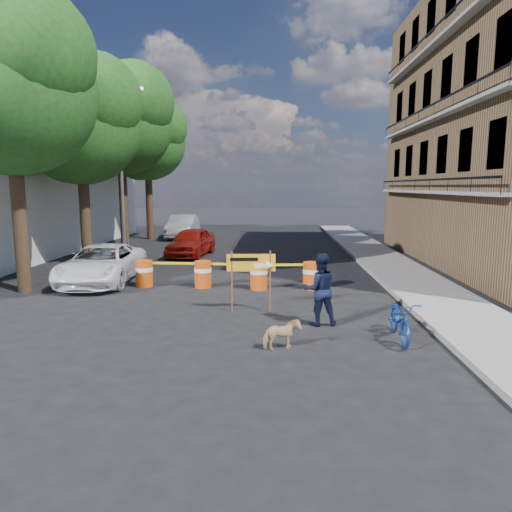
# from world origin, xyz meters

# --- Properties ---
(ground) EXTENTS (120.00, 120.00, 0.00)m
(ground) POSITION_xyz_m (0.00, 0.00, 0.00)
(ground) COLOR black
(ground) RESTS_ON ground
(sidewalk_east) EXTENTS (2.40, 40.00, 0.15)m
(sidewalk_east) POSITION_xyz_m (6.20, 6.00, 0.07)
(sidewalk_east) COLOR gray
(sidewalk_east) RESTS_ON ground
(tree_near) EXTENTS (5.46, 5.20, 9.15)m
(tree_near) POSITION_xyz_m (-6.73, 2.00, 6.36)
(tree_near) COLOR #332316
(tree_near) RESTS_ON ground
(tree_mid_a) EXTENTS (5.25, 5.00, 8.68)m
(tree_mid_a) POSITION_xyz_m (-6.74, 7.00, 6.01)
(tree_mid_a) COLOR #332316
(tree_mid_a) RESTS_ON ground
(tree_mid_b) EXTENTS (5.67, 5.40, 9.62)m
(tree_mid_b) POSITION_xyz_m (-6.73, 12.00, 6.71)
(tree_mid_b) COLOR #332316
(tree_mid_b) RESTS_ON ground
(tree_far) EXTENTS (5.04, 4.80, 8.84)m
(tree_far) POSITION_xyz_m (-6.74, 17.00, 6.22)
(tree_far) COLOR #332316
(tree_far) RESTS_ON ground
(streetlamp) EXTENTS (1.25, 0.18, 8.00)m
(streetlamp) POSITION_xyz_m (-5.93, 9.50, 4.38)
(streetlamp) COLOR gray
(streetlamp) RESTS_ON ground
(barrel_far_left) EXTENTS (0.58, 0.58, 0.90)m
(barrel_far_left) POSITION_xyz_m (-3.11, 2.87, 0.47)
(barrel_far_left) COLOR #C7430B
(barrel_far_left) RESTS_ON ground
(barrel_mid_left) EXTENTS (0.58, 0.58, 0.90)m
(barrel_mid_left) POSITION_xyz_m (-1.11, 2.85, 0.47)
(barrel_mid_left) COLOR #C7430B
(barrel_mid_left) RESTS_ON ground
(barrel_mid_right) EXTENTS (0.58, 0.58, 0.90)m
(barrel_mid_right) POSITION_xyz_m (0.79, 2.64, 0.47)
(barrel_mid_right) COLOR #C7430B
(barrel_mid_right) RESTS_ON ground
(barrel_far_right) EXTENTS (0.58, 0.58, 0.90)m
(barrel_far_right) POSITION_xyz_m (2.54, 2.78, 0.47)
(barrel_far_right) COLOR #C7430B
(barrel_far_right) RESTS_ON ground
(detour_sign) EXTENTS (1.31, 0.26, 1.69)m
(detour_sign) POSITION_xyz_m (0.84, -0.11, 1.23)
(detour_sign) COLOR #592D19
(detour_sign) RESTS_ON ground
(pedestrian) EXTENTS (0.96, 0.80, 1.79)m
(pedestrian) POSITION_xyz_m (2.42, -1.21, 0.89)
(pedestrian) COLOR black
(pedestrian) RESTS_ON ground
(bicycle) EXTENTS (0.66, 0.96, 1.77)m
(bicycle) POSITION_xyz_m (4.12, -2.24, 0.88)
(bicycle) COLOR #123999
(bicycle) RESTS_ON ground
(dog) EXTENTS (0.84, 0.60, 0.65)m
(dog) POSITION_xyz_m (1.48, -3.00, 0.33)
(dog) COLOR tan
(dog) RESTS_ON ground
(suv_white) EXTENTS (2.42, 4.89, 1.33)m
(suv_white) POSITION_xyz_m (-4.80, 3.50, 0.67)
(suv_white) COLOR white
(suv_white) RESTS_ON ground
(sedan_red) EXTENTS (2.13, 4.24, 1.38)m
(sedan_red) POSITION_xyz_m (-2.80, 9.89, 0.69)
(sedan_red) COLOR maroon
(sedan_red) RESTS_ON ground
(sedan_silver) EXTENTS (1.76, 4.68, 1.53)m
(sedan_silver) POSITION_xyz_m (-4.80, 17.70, 0.76)
(sedan_silver) COLOR silver
(sedan_silver) RESTS_ON ground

